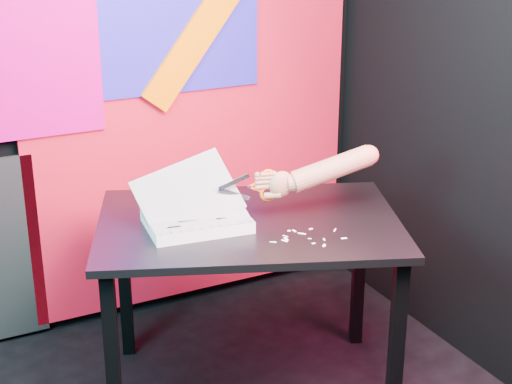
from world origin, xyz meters
TOP-DOWN VIEW (x-y plane):
  - room at (0.00, 0.00)m, footprint 3.01×3.01m
  - backdrop at (0.06, 1.46)m, footprint 2.88×0.05m
  - work_table at (0.54, 0.65)m, footprint 1.35×1.13m
  - printout_stack at (0.34, 0.69)m, footprint 0.42×0.31m
  - scissors at (0.59, 0.64)m, footprint 0.22×0.06m
  - hand_forearm at (0.82, 0.58)m, footprint 0.46×0.16m
  - paper_clippings at (0.65, 0.42)m, footprint 0.28×0.19m

SIDE VIEW (x-z plane):
  - work_table at x=0.54m, z-range 0.28..1.03m
  - paper_clippings at x=0.65m, z-range 0.75..0.75m
  - printout_stack at x=0.34m, z-range 0.64..0.92m
  - scissors at x=0.59m, z-range 0.82..0.95m
  - hand_forearm at x=0.82m, z-range 0.84..1.02m
  - backdrop at x=0.06m, z-range -0.08..2.00m
  - room at x=0.00m, z-range 0.00..2.71m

